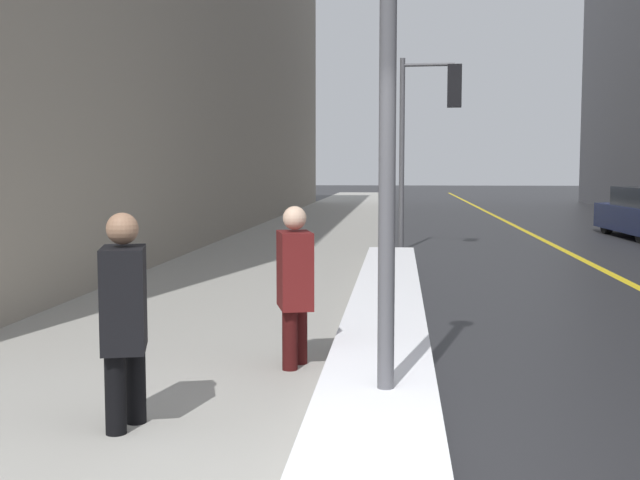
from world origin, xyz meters
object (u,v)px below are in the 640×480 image
lamp_post (388,29)px  pedestrian_with_shoulder_bag (295,279)px  traffic_light_near (433,112)px  pedestrian_nearside (124,310)px

lamp_post → pedestrian_with_shoulder_bag: lamp_post is taller
pedestrian_with_shoulder_bag → traffic_light_near: bearing=155.9°
lamp_post → pedestrian_nearside: lamp_post is taller
lamp_post → pedestrian_nearside: size_ratio=3.04×
lamp_post → traffic_light_near: (0.79, 11.77, 0.24)m
lamp_post → traffic_light_near: size_ratio=1.10×
pedestrian_nearside → pedestrian_with_shoulder_bag: pedestrian_nearside is taller
pedestrian_nearside → pedestrian_with_shoulder_bag: size_ratio=1.03×
pedestrian_with_shoulder_bag → pedestrian_nearside: bearing=-42.1°
lamp_post → pedestrian_nearside: (-1.76, -0.46, -1.92)m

